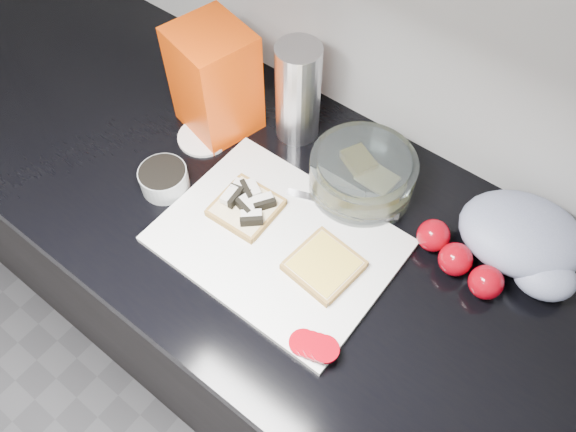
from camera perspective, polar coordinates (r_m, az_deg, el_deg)
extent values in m
cube|color=black|center=(1.44, 0.20, -10.85)|extent=(3.50, 0.60, 0.86)
cube|color=black|center=(1.04, 0.27, -0.89)|extent=(3.50, 0.64, 0.04)
cube|color=silver|center=(0.99, -1.06, -2.57)|extent=(0.40, 0.30, 0.01)
cube|color=beige|center=(1.02, -4.27, 0.84)|extent=(0.11, 0.11, 0.01)
cube|color=silver|center=(1.03, -4.58, 2.99)|extent=(0.04, 0.03, 0.01)
cube|color=black|center=(1.03, -4.58, 2.99)|extent=(0.04, 0.02, 0.02)
cube|color=silver|center=(1.02, -3.65, 2.78)|extent=(0.04, 0.04, 0.01)
cube|color=black|center=(1.02, -3.65, 2.78)|extent=(0.04, 0.03, 0.02)
cube|color=silver|center=(1.01, -2.56, 1.58)|extent=(0.04, 0.04, 0.01)
cube|color=black|center=(1.01, -2.56, 1.58)|extent=(0.03, 0.04, 0.02)
cube|color=silver|center=(1.02, -5.87, 2.08)|extent=(0.03, 0.04, 0.01)
cube|color=black|center=(1.02, -5.87, 2.08)|extent=(0.01, 0.04, 0.02)
cube|color=silver|center=(1.01, -4.12, 1.19)|extent=(0.04, 0.03, 0.01)
cube|color=black|center=(1.01, -4.12, 1.19)|extent=(0.04, 0.02, 0.02)
cube|color=silver|center=(0.99, -3.74, -0.03)|extent=(0.04, 0.04, 0.01)
cube|color=black|center=(0.99, -3.74, -0.03)|extent=(0.04, 0.03, 0.02)
cube|color=beige|center=(0.95, 3.68, -5.06)|extent=(0.12, 0.12, 0.01)
cube|color=gold|center=(0.95, 3.70, -4.81)|extent=(0.10, 0.10, 0.00)
cylinder|color=#95030E|center=(0.90, 1.56, -12.75)|extent=(0.06, 0.06, 0.01)
cylinder|color=#95030E|center=(0.89, 2.28, -12.95)|extent=(0.06, 0.06, 0.01)
cylinder|color=#95030E|center=(0.89, 3.01, -13.14)|extent=(0.05, 0.05, 0.01)
cylinder|color=#95030E|center=(0.88, 3.75, -13.34)|extent=(0.05, 0.05, 0.01)
cube|color=silver|center=(1.04, 3.69, 1.60)|extent=(0.14, 0.07, 0.00)
cube|color=silver|center=(1.03, 9.41, 0.32)|extent=(0.07, 0.04, 0.01)
cylinder|color=#9BA0A0|center=(1.08, -12.48, 3.66)|extent=(0.09, 0.09, 0.05)
cylinder|color=black|center=(1.06, -12.66, 4.29)|extent=(0.09, 0.09, 0.01)
cylinder|color=white|center=(1.16, -8.54, 7.96)|extent=(0.12, 0.12, 0.01)
cylinder|color=silver|center=(1.04, 7.52, 4.12)|extent=(0.20, 0.20, 0.08)
cube|color=gold|center=(1.06, 7.02, 4.50)|extent=(0.07, 0.07, 0.04)
cube|color=#DECF84|center=(1.05, 8.77, 2.45)|extent=(0.07, 0.06, 0.02)
cube|color=#E34403|center=(1.11, -7.43, 13.47)|extent=(0.17, 0.16, 0.22)
cylinder|color=silver|center=(1.09, 1.01, 12.41)|extent=(0.09, 0.09, 0.21)
ellipsoid|color=#99A1BD|center=(1.03, 22.63, -1.71)|extent=(0.25, 0.22, 0.09)
ellipsoid|color=#99A1BD|center=(1.02, 24.62, -5.63)|extent=(0.12, 0.11, 0.07)
sphere|color=#95030E|center=(0.99, 16.63, -4.24)|extent=(0.06, 0.06, 0.06)
sphere|color=#95030E|center=(0.98, 19.47, -6.36)|extent=(0.06, 0.06, 0.06)
sphere|color=#95030E|center=(1.00, 14.55, -1.92)|extent=(0.06, 0.06, 0.06)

